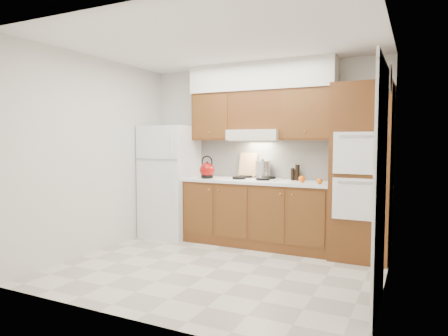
# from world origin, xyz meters

# --- Properties ---
(floor) EXTENTS (3.60, 3.60, 0.00)m
(floor) POSITION_xyz_m (0.00, 0.00, 0.00)
(floor) COLOR beige
(floor) RESTS_ON ground
(ceiling) EXTENTS (3.60, 3.60, 0.00)m
(ceiling) POSITION_xyz_m (0.00, 0.00, 2.60)
(ceiling) COLOR white
(ceiling) RESTS_ON wall_back
(wall_back) EXTENTS (3.60, 0.02, 2.60)m
(wall_back) POSITION_xyz_m (0.00, 1.50, 1.30)
(wall_back) COLOR silver
(wall_back) RESTS_ON floor
(wall_left) EXTENTS (0.02, 3.00, 2.60)m
(wall_left) POSITION_xyz_m (-1.80, 0.00, 1.30)
(wall_left) COLOR silver
(wall_left) RESTS_ON floor
(wall_right) EXTENTS (0.02, 3.00, 2.60)m
(wall_right) POSITION_xyz_m (1.80, 0.00, 1.30)
(wall_right) COLOR silver
(wall_right) RESTS_ON floor
(fridge) EXTENTS (0.75, 0.72, 1.72)m
(fridge) POSITION_xyz_m (-1.41, 1.14, 0.86)
(fridge) COLOR white
(fridge) RESTS_ON floor
(base_cabinets) EXTENTS (2.11, 0.60, 0.90)m
(base_cabinets) POSITION_xyz_m (0.02, 1.20, 0.45)
(base_cabinets) COLOR brown
(base_cabinets) RESTS_ON floor
(countertop) EXTENTS (2.13, 0.62, 0.04)m
(countertop) POSITION_xyz_m (0.03, 1.19, 0.92)
(countertop) COLOR white
(countertop) RESTS_ON base_cabinets
(backsplash) EXTENTS (2.11, 0.03, 0.56)m
(backsplash) POSITION_xyz_m (0.02, 1.49, 1.22)
(backsplash) COLOR white
(backsplash) RESTS_ON countertop
(oven_cabinet) EXTENTS (0.70, 0.65, 2.20)m
(oven_cabinet) POSITION_xyz_m (1.44, 1.18, 1.10)
(oven_cabinet) COLOR brown
(oven_cabinet) RESTS_ON floor
(upper_cab_left) EXTENTS (0.63, 0.33, 0.70)m
(upper_cab_left) POSITION_xyz_m (-0.71, 1.33, 1.85)
(upper_cab_left) COLOR brown
(upper_cab_left) RESTS_ON wall_back
(upper_cab_right) EXTENTS (0.73, 0.33, 0.70)m
(upper_cab_right) POSITION_xyz_m (0.72, 1.33, 1.85)
(upper_cab_right) COLOR brown
(upper_cab_right) RESTS_ON wall_back
(range_hood) EXTENTS (0.75, 0.45, 0.15)m
(range_hood) POSITION_xyz_m (-0.02, 1.27, 1.57)
(range_hood) COLOR silver
(range_hood) RESTS_ON wall_back
(upper_cab_over_hood) EXTENTS (0.75, 0.33, 0.55)m
(upper_cab_over_hood) POSITION_xyz_m (-0.02, 1.33, 1.92)
(upper_cab_over_hood) COLOR brown
(upper_cab_over_hood) RESTS_ON range_hood
(soffit) EXTENTS (2.13, 0.36, 0.40)m
(soffit) POSITION_xyz_m (0.03, 1.32, 2.40)
(soffit) COLOR silver
(soffit) RESTS_ON wall_back
(cooktop) EXTENTS (0.74, 0.50, 0.01)m
(cooktop) POSITION_xyz_m (-0.02, 1.21, 0.95)
(cooktop) COLOR white
(cooktop) RESTS_ON countertop
(doorway) EXTENTS (0.02, 0.90, 2.10)m
(doorway) POSITION_xyz_m (1.79, -0.35, 1.05)
(doorway) COLOR black
(doorway) RESTS_ON floor
(wall_clock) EXTENTS (0.02, 0.30, 0.30)m
(wall_clock) POSITION_xyz_m (1.79, 0.55, 2.15)
(wall_clock) COLOR #3F3833
(wall_clock) RESTS_ON wall_right
(kettle) EXTENTS (0.24, 0.24, 0.22)m
(kettle) POSITION_xyz_m (-0.72, 1.08, 1.06)
(kettle) COLOR maroon
(kettle) RESTS_ON countertop
(cutting_board) EXTENTS (0.27, 0.09, 0.35)m
(cutting_board) POSITION_xyz_m (-0.20, 1.40, 1.14)
(cutting_board) COLOR tan
(cutting_board) RESTS_ON countertop
(stock_pot) EXTENTS (0.23, 0.23, 0.22)m
(stock_pot) POSITION_xyz_m (0.06, 1.34, 1.08)
(stock_pot) COLOR silver
(stock_pot) RESTS_ON cooktop
(condiment_a) EXTENTS (0.06, 0.06, 0.22)m
(condiment_a) POSITION_xyz_m (0.57, 1.35, 1.05)
(condiment_a) COLOR black
(condiment_a) RESTS_ON countertop
(condiment_b) EXTENTS (0.06, 0.06, 0.17)m
(condiment_b) POSITION_xyz_m (0.50, 1.35, 1.03)
(condiment_b) COLOR black
(condiment_b) RESTS_ON countertop
(condiment_c) EXTENTS (0.06, 0.06, 0.14)m
(condiment_c) POSITION_xyz_m (0.52, 1.45, 1.01)
(condiment_c) COLOR black
(condiment_c) RESTS_ON countertop
(orange_near) EXTENTS (0.09, 0.09, 0.08)m
(orange_near) POSITION_xyz_m (0.95, 1.03, 0.98)
(orange_near) COLOR orange
(orange_near) RESTS_ON countertop
(orange_far) EXTENTS (0.11, 0.11, 0.09)m
(orange_far) POSITION_xyz_m (0.69, 1.14, 0.98)
(orange_far) COLOR orange
(orange_far) RESTS_ON countertop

